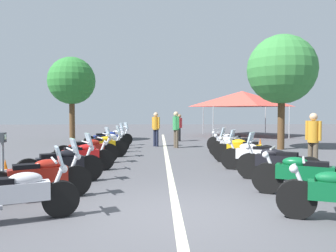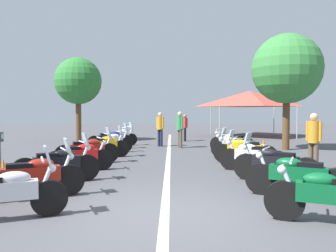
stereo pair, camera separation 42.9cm
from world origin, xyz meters
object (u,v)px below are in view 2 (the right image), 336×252
motorcycle_left_row_6 (110,142)px  motorcycle_left_row_0 (4,193)px  roadside_tree_0 (287,69)px  motorcycle_left_row_4 (88,150)px  parking_meter (0,149)px  motorcycle_right_row_2 (274,163)px  bystander_2 (314,137)px  motorcycle_left_row_7 (111,139)px  motorcycle_right_row_4 (244,150)px  motorcycle_right_row_1 (297,176)px  motorcycle_right_row_0 (331,196)px  bystander_0 (180,127)px  motorcycle_left_row_5 (104,145)px  roadside_tree_1 (78,81)px  traffic_cone_1 (3,172)px  motorcycle_left_row_2 (58,164)px  motorcycle_left_row_3 (80,156)px  bystander_1 (160,126)px  bystander_3 (185,126)px  motorcycle_right_row_5 (236,146)px  traffic_cone_0 (264,146)px  motorcycle_left_row_8 (119,137)px  motorcycle_right_row_3 (252,156)px  motorcycle_left_row_1 (33,176)px

motorcycle_left_row_6 → motorcycle_left_row_0: bearing=-120.3°
roadside_tree_0 → motorcycle_left_row_4: bearing=118.0°
parking_meter → motorcycle_left_row_6: bearing=74.7°
motorcycle_right_row_2 → bystander_2: bystander_2 is taller
motorcycle_left_row_7 → motorcycle_right_row_4: bearing=-63.8°
motorcycle_left_row_7 → motorcycle_right_row_1: (-9.01, -5.38, -0.01)m
roadside_tree_0 → motorcycle_right_row_0: bearing=165.1°
motorcycle_right_row_0 → motorcycle_right_row_1: size_ratio=0.99×
motorcycle_left_row_0 → bystander_0: (11.05, -3.12, 0.57)m
motorcycle_left_row_5 → roadside_tree_1: size_ratio=0.39×
parking_meter → traffic_cone_1: 0.80m
motorcycle_left_row_0 → motorcycle_left_row_2: (2.89, 0.08, 0.02)m
motorcycle_left_row_3 → bystander_1: size_ratio=1.10×
motorcycle_left_row_6 → bystander_3: size_ratio=1.15×
bystander_3 → roadside_tree_1: bearing=-178.5°
motorcycle_right_row_1 → motorcycle_right_row_5: (6.03, 0.12, -0.02)m
motorcycle_right_row_4 → roadside_tree_1: 12.15m
traffic_cone_0 → motorcycle_left_row_8: bearing=65.2°
motorcycle_right_row_0 → motorcycle_right_row_1: motorcycle_right_row_1 is taller
parking_meter → bystander_3: (12.38, -4.76, 0.03)m
traffic_cone_0 → motorcycle_left_row_7: bearing=77.1°
motorcycle_left_row_3 → motorcycle_left_row_0: bearing=-113.2°
motorcycle_left_row_2 → bystander_0: size_ratio=1.11×
motorcycle_left_row_0 → motorcycle_right_row_1: size_ratio=0.99×
motorcycle_left_row_6 → bystander_0: (2.00, -3.01, 0.58)m
traffic_cone_0 → motorcycle_left_row_6: bearing=89.1°
motorcycle_right_row_0 → parking_meter: parking_meter is taller
motorcycle_left_row_3 → bystander_2: bystander_2 is taller
motorcycle_left_row_5 → parking_meter: bearing=-126.7°
motorcycle_right_row_5 → motorcycle_left_row_7: bearing=-2.3°
parking_meter → bystander_2: bearing=11.1°
motorcycle_right_row_1 → traffic_cone_0: size_ratio=3.21×
motorcycle_left_row_8 → roadside_tree_0: size_ratio=0.35×
motorcycle_right_row_4 → bystander_3: bearing=-55.4°
motorcycle_left_row_4 → motorcycle_right_row_2: (-2.96, -5.35, 0.00)m
motorcycle_right_row_1 → motorcycle_right_row_4: size_ratio=0.98×
motorcycle_right_row_4 → bystander_0: size_ratio=1.15×
traffic_cone_1 → motorcycle_left_row_7: bearing=-9.7°
parking_meter → traffic_cone_0: (6.57, -7.85, -0.61)m
motorcycle_left_row_4 → motorcycle_right_row_3: (-1.42, -5.17, -0.01)m
bystander_2 → motorcycle_right_row_5: bearing=-90.0°
motorcycle_left_row_0 → roadside_tree_0: 13.38m
motorcycle_left_row_2 → motorcycle_left_row_7: motorcycle_left_row_2 is taller
motorcycle_left_row_4 → roadside_tree_1: (8.76, 2.70, 3.05)m
bystander_1 → motorcycle_left_row_1: bearing=-145.8°
motorcycle_left_row_8 → roadside_tree_0: 8.73m
motorcycle_right_row_5 → bystander_1: size_ratio=1.07×
motorcycle_left_row_4 → traffic_cone_1: 3.40m
motorcycle_left_row_6 → traffic_cone_1: size_ratio=2.98×
motorcycle_left_row_2 → bystander_1: size_ratio=1.13×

